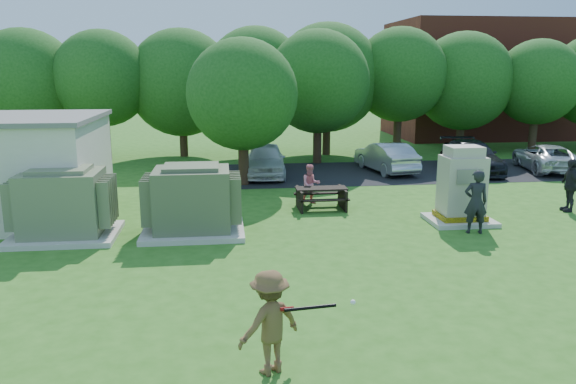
{
  "coord_description": "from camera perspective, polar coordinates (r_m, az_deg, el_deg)",
  "views": [
    {
      "loc": [
        -1.88,
        -11.9,
        4.88
      ],
      "look_at": [
        0.0,
        4.0,
        1.3
      ],
      "focal_mm": 35.0,
      "sensor_mm": 36.0,
      "label": 1
    }
  ],
  "objects": [
    {
      "name": "car_silver_b",
      "position": [
        29.63,
        24.72,
        3.2
      ],
      "size": [
        2.9,
        4.87,
        1.27
      ],
      "primitive_type": "imported",
      "rotation": [
        0.0,
        0.0,
        2.96
      ],
      "color": "silver",
      "rests_on": "ground"
    },
    {
      "name": "person_by_generator",
      "position": [
        17.56,
        18.54,
        -0.95
      ],
      "size": [
        0.75,
        0.54,
        1.93
      ],
      "primitive_type": "imported",
      "rotation": [
        0.0,
        0.0,
        3.02
      ],
      "color": "black",
      "rests_on": "ground"
    },
    {
      "name": "brick_building",
      "position": [
        43.69,
        20.7,
        10.65
      ],
      "size": [
        15.0,
        8.0,
        8.0
      ],
      "primitive_type": "cube",
      "color": "maroon",
      "rests_on": "ground"
    },
    {
      "name": "transformer_right",
      "position": [
        16.88,
        -9.68,
        -0.97
      ],
      "size": [
        3.0,
        2.4,
        2.07
      ],
      "color": "beige",
      "rests_on": "ground"
    },
    {
      "name": "person_at_picnic",
      "position": [
        20.31,
        2.32,
        0.79
      ],
      "size": [
        0.74,
        0.6,
        1.45
      ],
      "primitive_type": "imported",
      "rotation": [
        0.0,
        0.0,
        0.08
      ],
      "color": "#E57984",
      "rests_on": "ground"
    },
    {
      "name": "car_dark",
      "position": [
        28.06,
        18.12,
        3.45
      ],
      "size": [
        2.54,
        5.16,
        1.44
      ],
      "primitive_type": "imported",
      "rotation": [
        0.0,
        0.0,
        -0.11
      ],
      "color": "black",
      "rests_on": "ground"
    },
    {
      "name": "generator_cabinet",
      "position": [
        18.62,
        17.22,
        0.25
      ],
      "size": [
        2.02,
        1.65,
        2.46
      ],
      "color": "beige",
      "rests_on": "ground"
    },
    {
      "name": "tree_row",
      "position": [
        30.62,
        0.07,
        11.24
      ],
      "size": [
        41.3,
        13.3,
        7.3
      ],
      "color": "#47301E",
      "rests_on": "ground"
    },
    {
      "name": "car_silver_a",
      "position": [
        27.03,
        9.91,
        3.52
      ],
      "size": [
        2.2,
        4.45,
        1.4
      ],
      "primitive_type": "imported",
      "rotation": [
        0.0,
        0.0,
        3.32
      ],
      "color": "#B7B7BC",
      "rests_on": "ground"
    },
    {
      "name": "batting_equipment",
      "position": [
        9.12,
        2.54,
        -11.6
      ],
      "size": [
        1.25,
        0.25,
        0.09
      ],
      "color": "black",
      "rests_on": "ground"
    },
    {
      "name": "person_walking_right",
      "position": [
        21.51,
        26.73,
        0.62
      ],
      "size": [
        0.59,
        1.12,
        1.83
      ],
      "primitive_type": "imported",
      "rotation": [
        0.0,
        0.0,
        4.58
      ],
      "color": "#242227",
      "rests_on": "ground"
    },
    {
      "name": "ground",
      "position": [
        13.0,
        2.1,
        -9.45
      ],
      "size": [
        120.0,
        120.0,
        0.0
      ],
      "primitive_type": "plane",
      "color": "#2D6619",
      "rests_on": "ground"
    },
    {
      "name": "transformer_left",
      "position": [
        17.48,
        -21.88,
        -1.25
      ],
      "size": [
        3.0,
        2.4,
        2.07
      ],
      "color": "beige",
      "rests_on": "ground"
    },
    {
      "name": "picnic_table",
      "position": [
        19.66,
        3.39,
        -0.36
      ],
      "size": [
        1.78,
        1.33,
        0.76
      ],
      "color": "black",
      "rests_on": "ground"
    },
    {
      "name": "car_white",
      "position": [
        25.59,
        -2.32,
        3.29
      ],
      "size": [
        2.08,
        4.49,
        1.49
      ],
      "primitive_type": "imported",
      "rotation": [
        0.0,
        0.0,
        -0.08
      ],
      "color": "silver",
      "rests_on": "ground"
    },
    {
      "name": "parking_strip",
      "position": [
        27.34,
        12.33,
        2.04
      ],
      "size": [
        20.0,
        6.0,
        0.01
      ],
      "primitive_type": "cube",
      "color": "#232326",
      "rests_on": "ground"
    },
    {
      "name": "batter",
      "position": [
        9.24,
        -1.87,
        -13.1
      ],
      "size": [
        1.3,
        1.11,
        1.74
      ],
      "primitive_type": "imported",
      "rotation": [
        0.0,
        0.0,
        3.65
      ],
      "color": "brown",
      "rests_on": "ground"
    }
  ]
}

